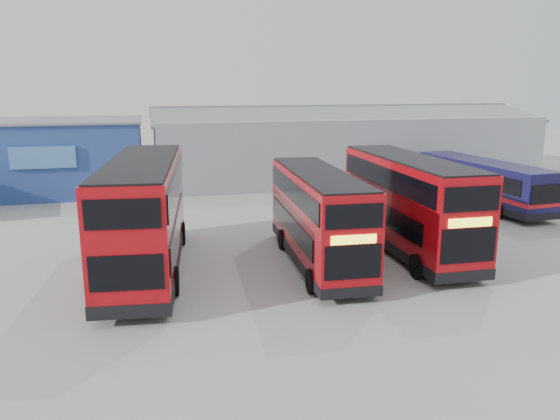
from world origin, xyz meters
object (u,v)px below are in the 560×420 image
at_px(double_decker_right, 408,205).
at_px(double_decker_left, 145,217).
at_px(maintenance_shed, 339,145).
at_px(double_decker_centre, 318,219).
at_px(single_decker_blue, 482,184).
at_px(office_block, 54,156).

bearing_deg(double_decker_right, double_decker_left, -178.19).
distance_m(maintenance_shed, double_decker_centre, 23.36).
relative_size(double_decker_centre, single_decker_blue, 0.88).
xyz_separation_m(double_decker_centre, single_decker_blue, (13.40, 8.39, -0.56)).
relative_size(office_block, maintenance_shed, 0.40).
distance_m(double_decker_left, single_decker_blue, 21.94).
relative_size(double_decker_right, single_decker_blue, 0.96).
distance_m(maintenance_shed, single_decker_blue, 14.16).
bearing_deg(office_block, single_decker_blue, -22.90).
bearing_deg(double_decker_right, office_block, 134.53).
distance_m(office_block, maintenance_shed, 22.09).
distance_m(office_block, single_decker_blue, 29.03).
distance_m(maintenance_shed, double_decker_left, 26.28).
xyz_separation_m(maintenance_shed, double_decker_left, (-15.80, -21.00, -0.30)).
distance_m(double_decker_right, single_decker_blue, 11.68).
bearing_deg(office_block, maintenance_shed, 5.21).
xyz_separation_m(office_block, maintenance_shed, (22.00, 2.01, 0.02)).
height_order(maintenance_shed, double_decker_right, maintenance_shed).
height_order(double_decker_left, double_decker_right, double_decker_left).
distance_m(office_block, double_decker_left, 19.98).
distance_m(office_block, double_decker_centre, 23.77).
height_order(office_block, double_decker_centre, office_block).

